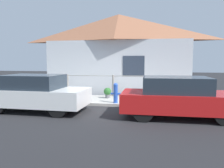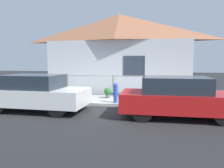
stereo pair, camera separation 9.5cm
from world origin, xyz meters
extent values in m
plane|color=#262628|center=(0.00, 0.00, 0.00)|extent=(60.00, 60.00, 0.00)
cube|color=#B2AFA8|center=(0.00, 1.07, 0.06)|extent=(24.00, 2.14, 0.11)
cube|color=silver|center=(0.00, 2.62, 1.48)|extent=(7.66, 0.12, 2.96)
cube|color=#2D3847|center=(0.96, 2.55, 1.63)|extent=(1.10, 0.04, 1.00)
pyramid|color=#A36647|center=(0.00, 3.66, 3.70)|extent=(8.06, 2.20, 1.49)
cylinder|color=gray|center=(-2.40, 1.99, 0.64)|extent=(0.10, 0.10, 1.07)
cylinder|color=gray|center=(0.00, 1.99, 0.64)|extent=(0.10, 0.10, 1.07)
cylinder|color=gray|center=(2.40, 1.99, 0.64)|extent=(0.10, 0.10, 1.07)
cylinder|color=gray|center=(0.00, 1.99, 1.13)|extent=(4.80, 0.03, 0.03)
cube|color=white|center=(-2.26, -1.29, 0.55)|extent=(3.71, 1.73, 0.60)
cube|color=#232D38|center=(-2.41, -1.28, 1.10)|extent=(2.05, 1.51, 0.51)
cylinder|color=black|center=(-1.11, -0.57, 0.33)|extent=(0.66, 0.21, 0.66)
cylinder|color=black|center=(-1.12, -2.02, 0.33)|extent=(0.66, 0.21, 0.66)
cylinder|color=black|center=(-3.40, -0.55, 0.33)|extent=(0.66, 0.21, 0.66)
cube|color=red|center=(2.83, -1.29, 0.54)|extent=(3.82, 1.77, 0.59)
cube|color=#232D38|center=(2.67, -1.29, 1.09)|extent=(2.11, 1.53, 0.51)
cylinder|color=black|center=(3.99, -0.54, 0.32)|extent=(0.64, 0.21, 0.64)
cylinder|color=black|center=(1.64, -0.58, 0.32)|extent=(0.64, 0.21, 0.64)
cylinder|color=black|center=(1.66, -2.04, 0.32)|extent=(0.64, 0.21, 0.64)
cylinder|color=blue|center=(0.42, 0.27, 0.46)|extent=(0.18, 0.18, 0.71)
sphere|color=blue|center=(0.42, 0.27, 0.86)|extent=(0.19, 0.19, 0.19)
cylinder|color=blue|center=(0.29, 0.27, 0.50)|extent=(0.16, 0.08, 0.08)
cylinder|color=blue|center=(0.55, 0.27, 0.50)|extent=(0.16, 0.08, 0.08)
cylinder|color=slate|center=(-0.16, 1.37, 0.20)|extent=(0.21, 0.21, 0.18)
sphere|color=#2D6B2D|center=(-0.16, 1.37, 0.43)|extent=(0.36, 0.36, 0.36)
camera|label=1|loc=(1.94, -8.63, 1.84)|focal=35.00mm
camera|label=2|loc=(2.03, -8.61, 1.84)|focal=35.00mm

